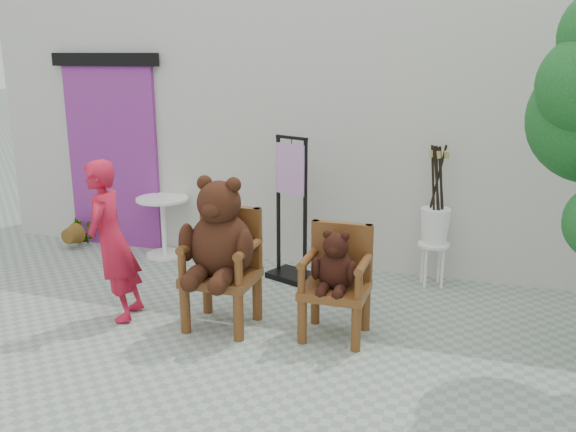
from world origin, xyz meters
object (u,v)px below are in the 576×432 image
object	(u,v)px
cafe_table	(163,220)
display_stand	(291,225)
chair_big	(221,244)
person	(112,241)
stool_bucket	(435,225)
chair_small	(336,272)

from	to	relation	value
cafe_table	display_stand	bearing A→B (deg)	-8.73
chair_big	person	bearing A→B (deg)	-172.53
chair_big	person	size ratio (longest dim) A/B	0.93
display_stand	stool_bucket	world-z (taller)	display_stand
chair_big	stool_bucket	xyz separation A→B (m)	(1.66, 1.54, -0.10)
chair_small	person	xyz separation A→B (m)	(-1.97, -0.26, 0.15)
chair_small	stool_bucket	xyz separation A→B (m)	(0.68, 1.42, 0.08)
chair_small	cafe_table	distance (m)	2.80
chair_big	stool_bucket	bearing A→B (deg)	42.85
person	stool_bucket	bearing A→B (deg)	110.73
display_stand	chair_big	bearing A→B (deg)	-77.66
chair_small	person	distance (m)	2.00
cafe_table	display_stand	world-z (taller)	display_stand
cafe_table	chair_small	bearing A→B (deg)	-30.50
chair_big	display_stand	bearing A→B (deg)	80.20
display_stand	stool_bucket	size ratio (longest dim) A/B	1.04
chair_small	cafe_table	bearing A→B (deg)	149.50
chair_big	display_stand	world-z (taller)	display_stand
cafe_table	stool_bucket	world-z (taller)	stool_bucket
chair_small	stool_bucket	world-z (taller)	stool_bucket
stool_bucket	cafe_table	bearing A→B (deg)	179.96
person	cafe_table	bearing A→B (deg)	-176.98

